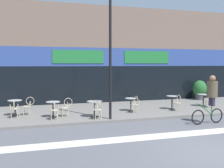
{
  "coord_description": "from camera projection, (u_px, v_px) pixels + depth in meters",
  "views": [
    {
      "loc": [
        -5.19,
        -6.66,
        2.67
      ],
      "look_at": [
        -1.25,
        6.33,
        1.62
      ],
      "focal_mm": 42.0,
      "sensor_mm": 36.0,
      "label": 1
    }
  ],
  "objects": [
    {
      "name": "cafe_chair_5_near",
      "position": [
        210.0,
        99.0,
        15.18
      ],
      "size": [
        0.42,
        0.58,
        0.9
      ],
      "rotation": [
        0.0,
        0.0,
        1.52
      ],
      "color": "beige",
      "rests_on": "sidewalk_slab"
    },
    {
      "name": "bistro_table_2",
      "position": [
        95.0,
        106.0,
        12.57
      ],
      "size": [
        0.75,
        0.75,
        0.76
      ],
      "color": "black",
      "rests_on": "sidewalk_slab"
    },
    {
      "name": "bike_lane_stripe",
      "position": [
        177.0,
        134.0,
        9.9
      ],
      "size": [
        36.0,
        0.7,
        0.01
      ],
      "primitive_type": "cube",
      "color": "silver",
      "rests_on": "ground"
    },
    {
      "name": "sidewalk_slab",
      "position": [
        128.0,
        109.0,
        14.98
      ],
      "size": [
        40.0,
        5.5,
        0.12
      ],
      "primitive_type": "cube",
      "color": "slate",
      "rests_on": "ground"
    },
    {
      "name": "lamp_post",
      "position": [
        110.0,
        45.0,
        11.86
      ],
      "size": [
        0.26,
        0.26,
        5.97
      ],
      "color": "black",
      "rests_on": "sidewalk_slab"
    },
    {
      "name": "cafe_chair_1_near",
      "position": [
        54.0,
        109.0,
        11.88
      ],
      "size": [
        0.41,
        0.58,
        0.9
      ],
      "rotation": [
        0.0,
        0.0,
        1.59
      ],
      "color": "beige",
      "rests_on": "sidewalk_slab"
    },
    {
      "name": "bistro_table_5",
      "position": [
        203.0,
        98.0,
        15.77
      ],
      "size": [
        0.69,
        0.69,
        0.72
      ],
      "color": "black",
      "rests_on": "sidewalk_slab"
    },
    {
      "name": "bistro_table_1",
      "position": [
        53.0,
        106.0,
        12.48
      ],
      "size": [
        0.66,
        0.66,
        0.75
      ],
      "color": "black",
      "rests_on": "sidewalk_slab"
    },
    {
      "name": "cafe_chair_4_near",
      "position": [
        178.0,
        102.0,
        14.11
      ],
      "size": [
        0.43,
        0.59,
        0.9
      ],
      "rotation": [
        0.0,
        0.0,
        1.5
      ],
      "color": "beige",
      "rests_on": "sidewalk_slab"
    },
    {
      "name": "cafe_chair_1_side",
      "position": [
        66.0,
        106.0,
        12.67
      ],
      "size": [
        0.59,
        0.44,
        0.9
      ],
      "rotation": [
        0.0,
        0.0,
        3.25
      ],
      "color": "beige",
      "rests_on": "sidewalk_slab"
    },
    {
      "name": "bistro_table_3",
      "position": [
        131.0,
        102.0,
        14.16
      ],
      "size": [
        0.63,
        0.63,
        0.7
      ],
      "color": "black",
      "rests_on": "sidewalk_slab"
    },
    {
      "name": "cafe_chair_0_near",
      "position": [
        14.0,
        107.0,
        12.29
      ],
      "size": [
        0.41,
        0.58,
        0.9
      ],
      "rotation": [
        0.0,
        0.0,
        1.6
      ],
      "color": "beige",
      "rests_on": "sidewalk_slab"
    },
    {
      "name": "cafe_chair_3_near",
      "position": [
        135.0,
        103.0,
        13.56
      ],
      "size": [
        0.43,
        0.59,
        0.9
      ],
      "rotation": [
        0.0,
        0.0,
        1.66
      ],
      "color": "beige",
      "rests_on": "sidewalk_slab"
    },
    {
      "name": "ground_plane",
      "position": [
        210.0,
        151.0,
        8.07
      ],
      "size": [
        120.0,
        120.0,
        0.0
      ],
      "primitive_type": "plane",
      "color": "#5B5B60"
    },
    {
      "name": "bistro_table_4",
      "position": [
        172.0,
        100.0,
        14.7
      ],
      "size": [
        0.62,
        0.62,
        0.75
      ],
      "color": "black",
      "rests_on": "sidewalk_slab"
    },
    {
      "name": "cafe_chair_2_near",
      "position": [
        98.0,
        108.0,
        11.97
      ],
      "size": [
        0.43,
        0.59,
        0.9
      ],
      "rotation": [
        0.0,
        0.0,
        1.65
      ],
      "color": "beige",
      "rests_on": "sidewalk_slab"
    },
    {
      "name": "planter_pot",
      "position": [
        200.0,
        89.0,
        18.63
      ],
      "size": [
        0.96,
        0.96,
        1.37
      ],
      "color": "#4C4C51",
      "rests_on": "sidewalk_slab"
    },
    {
      "name": "bistro_table_0",
      "position": [
        15.0,
        105.0,
        12.89
      ],
      "size": [
        0.67,
        0.67,
        0.77
      ],
      "color": "black",
      "rests_on": "sidewalk_slab"
    },
    {
      "name": "cyclist_0",
      "position": [
        211.0,
        95.0,
        11.65
      ],
      "size": [
        1.7,
        0.53,
        2.16
      ],
      "rotation": [
        0.0,
        0.0,
        3.21
      ],
      "color": "black",
      "rests_on": "ground"
    },
    {
      "name": "storefront_facade",
      "position": [
        106.0,
        56.0,
        19.24
      ],
      "size": [
        40.0,
        4.06,
        6.46
      ],
      "color": "#7F6656",
      "rests_on": "ground"
    },
    {
      "name": "cafe_chair_0_side",
      "position": [
        28.0,
        105.0,
        13.06
      ],
      "size": [
        0.59,
        0.44,
        0.9
      ],
      "rotation": [
        0.0,
        0.0,
        3.03
      ],
      "color": "beige",
      "rests_on": "sidewalk_slab"
    }
  ]
}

